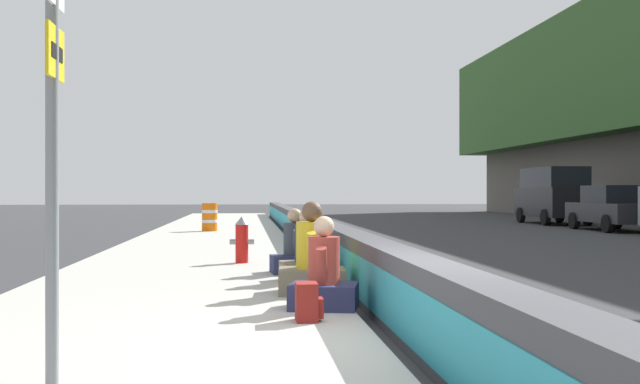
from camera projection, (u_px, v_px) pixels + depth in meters
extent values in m
plane|color=#353538|center=(428.00, 353.00, 6.99)|extent=(160.00, 160.00, 0.00)
cube|color=#B5B2A8|center=(135.00, 351.00, 6.73)|extent=(80.00, 4.40, 0.14)
cube|color=#47474C|center=(428.00, 306.00, 6.99)|extent=(76.00, 0.44, 0.85)
cube|color=teal|center=(404.00, 311.00, 6.97)|extent=(74.48, 0.01, 0.54)
cylinder|color=gray|center=(52.00, 125.00, 5.21)|extent=(0.09, 0.09, 3.60)
cube|color=yellow|center=(55.00, 53.00, 5.21)|extent=(0.44, 0.02, 0.36)
cube|color=black|center=(57.00, 53.00, 5.22)|extent=(0.30, 0.01, 0.10)
cylinder|color=red|center=(242.00, 244.00, 14.28)|extent=(0.24, 0.24, 0.72)
cone|color=gray|center=(242.00, 220.00, 14.28)|extent=(0.26, 0.26, 0.16)
cylinder|color=gray|center=(251.00, 242.00, 14.30)|extent=(0.10, 0.12, 0.10)
cylinder|color=gray|center=(233.00, 242.00, 14.27)|extent=(0.10, 0.12, 0.10)
cube|color=#23284C|center=(324.00, 296.00, 8.72)|extent=(0.80, 0.88, 0.29)
cylinder|color=#AD3D33|center=(324.00, 260.00, 8.72)|extent=(0.36, 0.36, 0.54)
sphere|color=beige|center=(324.00, 226.00, 8.72)|extent=(0.24, 0.24, 0.24)
cylinder|color=#AD3D33|center=(326.00, 263.00, 8.92)|extent=(0.30, 0.18, 0.47)
cylinder|color=#AD3D33|center=(322.00, 267.00, 8.52)|extent=(0.30, 0.18, 0.47)
cube|color=#706651|center=(312.00, 281.00, 10.03)|extent=(0.80, 0.92, 0.33)
cylinder|color=gold|center=(312.00, 245.00, 10.03)|extent=(0.42, 0.42, 0.62)
sphere|color=brown|center=(312.00, 212.00, 10.03)|extent=(0.27, 0.27, 0.27)
cylinder|color=gold|center=(312.00, 249.00, 10.26)|extent=(0.33, 0.17, 0.54)
cylinder|color=gold|center=(312.00, 251.00, 9.80)|extent=(0.33, 0.17, 0.54)
cube|color=#706651|center=(307.00, 271.00, 11.37)|extent=(0.72, 0.83, 0.29)
cylinder|color=#333842|center=(307.00, 243.00, 11.37)|extent=(0.37, 0.37, 0.55)
sphere|color=tan|center=(307.00, 217.00, 11.37)|extent=(0.24, 0.24, 0.24)
cylinder|color=#333842|center=(305.00, 246.00, 11.57)|extent=(0.29, 0.15, 0.49)
cylinder|color=#333842|center=(310.00, 248.00, 11.17)|extent=(0.29, 0.15, 0.49)
cube|color=#23284C|center=(295.00, 264.00, 12.53)|extent=(0.71, 0.81, 0.29)
cylinder|color=#333842|center=(295.00, 239.00, 12.53)|extent=(0.37, 0.37, 0.54)
sphere|color=tan|center=(295.00, 216.00, 12.53)|extent=(0.24, 0.24, 0.24)
cylinder|color=#333842|center=(293.00, 242.00, 12.73)|extent=(0.29, 0.15, 0.48)
cylinder|color=#333842|center=(296.00, 243.00, 12.33)|extent=(0.29, 0.15, 0.48)
cube|color=maroon|center=(306.00, 302.00, 7.86)|extent=(0.32, 0.22, 0.40)
cube|color=maroon|center=(320.00, 307.00, 7.87)|extent=(0.22, 0.06, 0.20)
cylinder|color=orange|center=(210.00, 217.00, 25.77)|extent=(0.52, 0.52, 0.95)
cylinder|color=white|center=(210.00, 211.00, 25.77)|extent=(0.54, 0.54, 0.10)
cylinder|color=white|center=(210.00, 221.00, 25.77)|extent=(0.54, 0.54, 0.10)
cube|color=#28282D|center=(612.00, 212.00, 28.57)|extent=(4.53, 1.87, 0.72)
cube|color=black|center=(614.00, 194.00, 28.47)|extent=(2.23, 1.66, 0.66)
cylinder|color=black|center=(574.00, 221.00, 29.94)|extent=(0.66, 0.23, 0.66)
cylinder|color=black|center=(616.00, 221.00, 30.08)|extent=(0.66, 0.23, 0.66)
cylinder|color=black|center=(608.00, 224.00, 27.07)|extent=(0.66, 0.23, 0.66)
cube|color=black|center=(553.00, 202.00, 34.49)|extent=(5.17, 2.14, 1.30)
cube|color=black|center=(554.00, 178.00, 34.39)|extent=(4.16, 1.91, 0.90)
cylinder|color=black|center=(521.00, 215.00, 36.06)|extent=(0.73, 0.25, 0.72)
cylinder|color=black|center=(559.00, 215.00, 36.18)|extent=(0.73, 0.25, 0.72)
cylinder|color=black|center=(545.00, 217.00, 32.80)|extent=(0.73, 0.25, 0.72)
cylinder|color=black|center=(588.00, 217.00, 32.92)|extent=(0.73, 0.25, 0.72)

